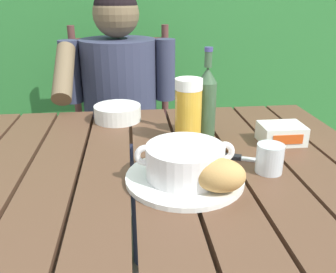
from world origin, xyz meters
TOP-DOWN VIEW (x-y plane):
  - dining_table at (-0.00, 0.00)m, footprint 1.15×0.89m
  - chair_near_diner at (-0.11, 0.88)m, footprint 0.50×0.45m
  - person_eating at (-0.11, 0.68)m, footprint 0.48×0.47m
  - serving_plate at (0.06, -0.11)m, footprint 0.27×0.27m
  - soup_bowl at (0.06, -0.11)m, footprint 0.23×0.18m
  - bread_roll at (0.12, -0.18)m, footprint 0.13×0.11m
  - beer_glass at (0.10, 0.12)m, footprint 0.08×0.08m
  - beer_bottle at (0.16, 0.17)m, footprint 0.06×0.06m
  - water_glass_small at (0.26, -0.09)m, footprint 0.07×0.07m
  - butter_tub at (0.37, 0.09)m, footprint 0.12×0.09m
  - table_knife at (0.22, -0.01)m, footprint 0.15×0.07m
  - diner_bowl at (-0.11, 0.34)m, footprint 0.16×0.16m

SIDE VIEW (x-z plane):
  - chair_near_diner at x=-0.11m, z-range -0.01..1.01m
  - dining_table at x=0.00m, z-range 0.28..1.04m
  - person_eating at x=-0.11m, z-range 0.11..1.30m
  - table_knife at x=0.22m, z-range 0.76..0.77m
  - serving_plate at x=0.06m, z-range 0.76..0.77m
  - diner_bowl at x=-0.11m, z-range 0.76..0.81m
  - butter_tub at x=0.37m, z-range 0.76..0.81m
  - water_glass_small at x=0.26m, z-range 0.76..0.83m
  - bread_roll at x=0.12m, z-range 0.77..0.84m
  - soup_bowl at x=0.06m, z-range 0.77..0.85m
  - beer_glass at x=0.10m, z-range 0.76..0.95m
  - beer_bottle at x=0.16m, z-range 0.74..1.00m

